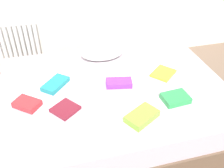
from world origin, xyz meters
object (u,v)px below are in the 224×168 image
(textbook_lime, at_px, (142,116))
(textbook_yellow, at_px, (163,73))
(bed, at_px, (113,107))
(textbook_white, at_px, (195,84))
(textbook_teal, at_px, (55,84))
(radiator, at_px, (18,44))
(textbook_red, at_px, (27,104))
(pillow, at_px, (102,51))
(textbook_purple, at_px, (119,83))
(textbook_maroon, at_px, (65,109))
(textbook_green, at_px, (175,98))

(textbook_lime, bearing_deg, textbook_yellow, 22.14)
(bed, relative_size, textbook_lime, 8.06)
(textbook_white, xyz_separation_m, textbook_teal, (-1.19, 0.30, 0.01))
(textbook_lime, bearing_deg, radiator, 90.44)
(radiator, distance_m, textbook_red, 1.30)
(textbook_white, relative_size, textbook_lime, 0.85)
(pillow, relative_size, textbook_yellow, 2.06)
(textbook_yellow, bearing_deg, bed, 145.61)
(textbook_purple, height_order, textbook_lime, textbook_lime)
(textbook_white, height_order, textbook_teal, textbook_teal)
(radiator, bearing_deg, textbook_maroon, -73.34)
(textbook_white, bearing_deg, textbook_lime, -158.26)
(textbook_white, distance_m, textbook_teal, 1.23)
(textbook_red, bearing_deg, textbook_yellow, 45.88)
(bed, distance_m, textbook_green, 0.61)
(textbook_lime, relative_size, textbook_red, 1.25)
(textbook_red, bearing_deg, radiator, 135.21)
(textbook_maroon, bearing_deg, textbook_red, 118.32)
(radiator, relative_size, textbook_lime, 2.26)
(bed, distance_m, textbook_teal, 0.58)
(bed, distance_m, textbook_red, 0.79)
(textbook_white, relative_size, textbook_maroon, 1.16)
(bed, relative_size, textbook_maroon, 11.02)
(textbook_purple, bearing_deg, textbook_red, -162.53)
(textbook_lime, bearing_deg, bed, 72.25)
(textbook_white, bearing_deg, textbook_green, -153.86)
(pillow, height_order, textbook_lime, pillow)
(textbook_yellow, distance_m, textbook_green, 0.38)
(textbook_purple, relative_size, textbook_lime, 0.91)
(radiator, distance_m, textbook_purple, 1.52)
(textbook_teal, height_order, textbook_red, textbook_red)
(textbook_white, xyz_separation_m, textbook_lime, (-0.60, -0.28, 0.01))
(bed, bearing_deg, radiator, 125.90)
(textbook_white, distance_m, textbook_yellow, 0.31)
(textbook_red, bearing_deg, bed, 46.28)
(pillow, distance_m, textbook_green, 0.93)
(textbook_yellow, bearing_deg, textbook_lime, -168.60)
(bed, xyz_separation_m, textbook_yellow, (0.50, 0.05, 0.26))
(pillow, bearing_deg, radiator, 141.66)
(textbook_white, bearing_deg, textbook_maroon, 178.71)
(textbook_purple, bearing_deg, textbook_lime, -72.37)
(radiator, height_order, textbook_green, radiator)
(pillow, bearing_deg, textbook_maroon, -122.69)
(textbook_yellow, distance_m, textbook_teal, 0.99)
(bed, relative_size, radiator, 3.57)
(radiator, relative_size, textbook_yellow, 2.53)
(textbook_red, bearing_deg, textbook_teal, 81.26)
(bed, height_order, textbook_red, textbook_red)
(pillow, xyz_separation_m, textbook_lime, (0.08, -0.96, -0.05))
(textbook_green, relative_size, textbook_red, 1.06)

